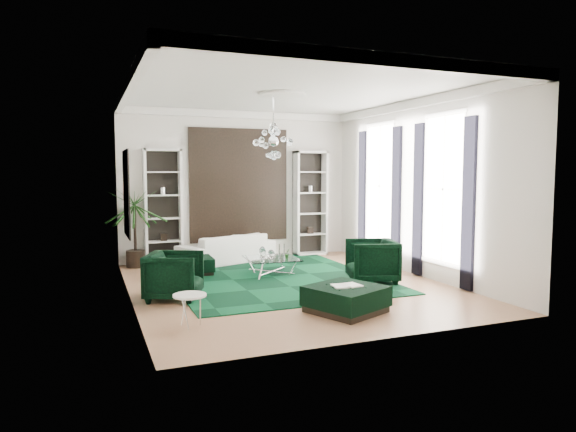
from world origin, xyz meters
name	(u,v)px	position (x,y,z in m)	size (l,w,h in m)	color
floor	(288,286)	(0.00, 0.00, -0.01)	(6.00, 7.00, 0.02)	tan
ceiling	(288,90)	(0.00, 0.00, 3.81)	(6.00, 7.00, 0.02)	white
wall_back	(238,185)	(0.00, 3.51, 1.90)	(6.00, 0.02, 3.80)	silver
wall_front	(386,199)	(0.00, -3.51, 1.90)	(6.00, 0.02, 3.80)	silver
wall_left	(127,192)	(-3.01, 0.00, 1.90)	(0.02, 7.00, 3.80)	silver
wall_right	(417,188)	(3.01, 0.00, 1.90)	(0.02, 7.00, 3.80)	silver
crown_molding	(288,96)	(0.00, 0.00, 3.70)	(6.00, 7.00, 0.18)	white
ceiling_medallion	(283,95)	(0.00, 0.30, 3.77)	(0.90, 0.90, 0.05)	white
tapestry	(239,185)	(0.00, 3.46, 1.90)	(2.50, 0.06, 2.80)	black
shelving_left	(163,207)	(-1.95, 3.31, 1.40)	(0.90, 0.38, 2.80)	white
shelving_right	(310,203)	(1.95, 3.31, 1.40)	(0.90, 0.38, 2.80)	white
painting	(127,193)	(-2.97, 0.60, 1.85)	(0.04, 1.30, 1.60)	black
window_near	(443,189)	(2.99, -0.90, 1.90)	(0.03, 1.10, 2.90)	white
curtain_near_a	(469,204)	(2.96, -1.68, 1.65)	(0.07, 0.30, 3.25)	black
curtain_near_b	(418,200)	(2.96, -0.12, 1.65)	(0.07, 0.30, 3.25)	black
window_far	(380,186)	(2.99, 1.50, 1.90)	(0.03, 1.10, 2.90)	white
curtain_far_a	(396,198)	(2.96, 0.72, 1.65)	(0.07, 0.30, 3.25)	black
curtain_far_b	(362,195)	(2.96, 2.28, 1.65)	(0.07, 0.30, 3.25)	black
rug	(272,277)	(-0.03, 0.85, 0.01)	(4.20, 5.00, 0.02)	black
sofa	(227,248)	(-0.48, 2.95, 0.35)	(2.41, 0.94, 0.70)	white
armchair_left	(174,276)	(-2.27, -0.28, 0.42)	(0.90, 0.93, 0.84)	black
armchair_right	(372,261)	(1.70, -0.35, 0.44)	(0.94, 0.97, 0.88)	black
coffee_table	(272,266)	(0.05, 1.11, 0.19)	(1.09, 1.09, 0.37)	white
ottoman_side	(193,266)	(-1.54, 1.81, 0.19)	(0.83, 0.83, 0.37)	black
ottoman_front	(346,299)	(0.15, -2.14, 0.21)	(1.06, 1.06, 0.42)	black
book	(346,285)	(0.15, -2.14, 0.44)	(0.47, 0.31, 0.03)	white
side_table	(190,311)	(-2.33, -2.00, 0.23)	(0.49, 0.49, 0.47)	white
palm	(135,217)	(-2.63, 3.15, 1.20)	(1.50, 1.50, 2.40)	#1A4916
chandelier	(273,141)	(-0.18, 0.36, 2.85)	(0.84, 0.84, 0.75)	white
table_plant	(287,254)	(0.32, 0.88, 0.48)	(0.12, 0.10, 0.22)	#1A4916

